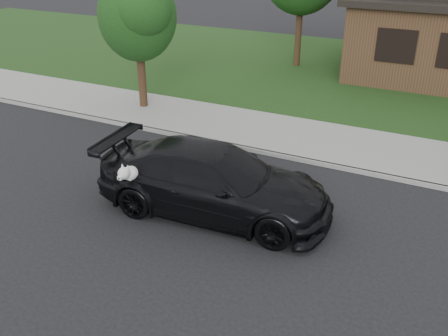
% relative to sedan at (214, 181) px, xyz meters
% --- Properties ---
extents(ground, '(120.00, 120.00, 0.00)m').
position_rel_sedan_xyz_m(ground, '(2.00, -0.07, -0.78)').
color(ground, black).
rests_on(ground, ground).
extents(sidewalk, '(60.00, 3.00, 0.12)m').
position_rel_sedan_xyz_m(sidewalk, '(2.00, 4.93, -0.72)').
color(sidewalk, gray).
rests_on(sidewalk, ground).
extents(curb, '(60.00, 0.12, 0.12)m').
position_rel_sedan_xyz_m(curb, '(2.00, 3.43, -0.72)').
color(curb, gray).
rests_on(curb, ground).
extents(lawn, '(60.00, 13.00, 0.13)m').
position_rel_sedan_xyz_m(lawn, '(2.00, 12.93, -0.71)').
color(lawn, '#193814').
rests_on(lawn, ground).
extents(sedan, '(5.50, 2.72, 1.55)m').
position_rel_sedan_xyz_m(sedan, '(0.00, 0.00, 0.00)').
color(sedan, black).
rests_on(sedan, ground).
extents(tree_2, '(2.73, 2.60, 4.59)m').
position_rel_sedan_xyz_m(tree_2, '(-5.38, 5.04, 2.49)').
color(tree_2, '#332114').
rests_on(tree_2, ground).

